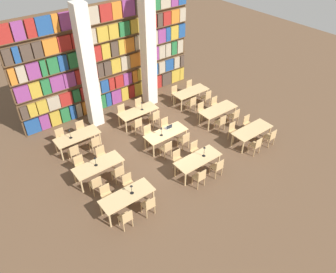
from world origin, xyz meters
TOP-DOWN VIEW (x-y plane):
  - ground_plane at (0.00, 0.00)m, footprint 40.00×40.00m
  - bookshelf_bank at (0.01, 4.73)m, footprint 10.01×0.35m
  - pillar_left at (-1.69, 3.65)m, footprint 0.61×0.61m
  - pillar_center at (1.69, 3.65)m, footprint 0.61×0.61m
  - reading_table_0 at (-3.41, -2.21)m, footprint 2.04×0.82m
  - chair_0 at (-3.89, -2.91)m, footprint 0.42×0.40m
  - chair_1 at (-3.89, -1.52)m, footprint 0.42×0.40m
  - chair_2 at (-2.92, -2.91)m, footprint 0.42×0.40m
  - chair_3 at (-2.92, -1.52)m, footprint 0.42×0.40m
  - desk_lamp_0 at (-3.21, -2.24)m, footprint 0.14×0.14m
  - reading_table_1 at (0.01, -2.26)m, footprint 2.04×0.82m
  - chair_4 at (-0.48, -2.95)m, footprint 0.42×0.40m
  - chair_5 at (-0.48, -1.57)m, footprint 0.42×0.40m
  - chair_6 at (0.50, -2.95)m, footprint 0.42×0.40m
  - chair_7 at (0.50, -1.57)m, footprint 0.42×0.40m
  - desk_lamp_1 at (0.32, -2.29)m, footprint 0.14×0.14m
  - reading_table_2 at (3.39, -2.26)m, footprint 2.04×0.82m
  - chair_8 at (2.89, -2.96)m, footprint 0.42×0.40m
  - chair_9 at (2.89, -1.57)m, footprint 0.42×0.40m
  - chair_10 at (3.90, -2.96)m, footprint 0.42×0.40m
  - chair_11 at (3.90, -1.57)m, footprint 0.42×0.40m
  - reading_table_3 at (-3.46, -0.07)m, footprint 2.04×0.82m
  - chair_12 at (-3.96, -0.76)m, footprint 0.42×0.40m
  - chair_13 at (-3.96, 0.62)m, footprint 0.42×0.40m
  - chair_14 at (-2.95, -0.76)m, footprint 0.42×0.40m
  - chair_15 at (-2.95, 0.62)m, footprint 0.42×0.40m
  - desk_lamp_2 at (-3.55, -0.07)m, footprint 0.14×0.14m
  - reading_table_4 at (0.04, -0.01)m, footprint 2.04×0.82m
  - chair_16 at (-0.45, -0.70)m, footprint 0.42×0.40m
  - chair_17 at (-0.45, 0.68)m, footprint 0.42×0.40m
  - chair_18 at (0.57, -0.70)m, footprint 0.42×0.40m
  - chair_19 at (0.57, 0.68)m, footprint 0.42×0.40m
  - desk_lamp_3 at (-0.24, -0.05)m, footprint 0.14×0.14m
  - laptop at (0.36, 0.21)m, footprint 0.32×0.22m
  - reading_table_5 at (3.38, -0.02)m, footprint 2.04×0.82m
  - chair_20 at (2.91, -0.71)m, footprint 0.42×0.40m
  - chair_21 at (2.91, 0.67)m, footprint 0.42×0.40m
  - chair_22 at (3.87, -0.71)m, footprint 0.42×0.40m
  - chair_23 at (3.87, 0.67)m, footprint 0.42×0.40m
  - reading_table_6 at (-3.31, 2.24)m, footprint 2.04×0.82m
  - chair_24 at (-3.83, 1.55)m, footprint 0.42×0.40m
  - chair_25 at (-3.83, 2.94)m, footprint 0.42×0.40m
  - chair_26 at (-2.80, 1.55)m, footprint 0.42×0.40m
  - chair_27 at (-2.80, 2.94)m, footprint 0.42×0.40m
  - desk_lamp_4 at (-3.60, 2.26)m, footprint 0.14×0.14m
  - reading_table_7 at (0.04, 2.32)m, footprint 2.04×0.82m
  - chair_28 at (-0.48, 1.63)m, footprint 0.42×0.40m
  - chair_29 at (-0.48, 3.01)m, footprint 0.42×0.40m
  - chair_30 at (0.58, 1.63)m, footprint 0.42×0.40m
  - chair_31 at (0.58, 3.01)m, footprint 0.42×0.40m
  - desk_lamp_5 at (0.26, 2.29)m, footprint 0.14×0.14m
  - reading_table_8 at (3.47, 2.22)m, footprint 2.04×0.82m
  - chair_32 at (2.93, 1.52)m, footprint 0.42×0.40m
  - chair_33 at (2.93, 2.91)m, footprint 0.42×0.40m
  - chair_34 at (4.02, 1.52)m, footprint 0.42×0.40m
  - chair_35 at (4.02, 2.91)m, footprint 0.42×0.40m

SIDE VIEW (x-z plane):
  - ground_plane at x=0.00m, z-range 0.00..0.00m
  - chair_0 at x=-3.89m, z-range 0.04..0.93m
  - chair_1 at x=-3.89m, z-range 0.04..0.93m
  - chair_2 at x=-2.92m, z-range 0.04..0.93m
  - chair_3 at x=-2.92m, z-range 0.04..0.93m
  - chair_4 at x=-0.48m, z-range 0.04..0.93m
  - chair_5 at x=-0.48m, z-range 0.04..0.93m
  - chair_6 at x=0.50m, z-range 0.04..0.93m
  - chair_7 at x=0.50m, z-range 0.04..0.93m
  - chair_8 at x=2.89m, z-range 0.04..0.93m
  - chair_9 at x=2.89m, z-range 0.04..0.93m
  - chair_10 at x=3.90m, z-range 0.04..0.93m
  - chair_11 at x=3.90m, z-range 0.04..0.93m
  - chair_12 at x=-3.96m, z-range 0.04..0.93m
  - chair_13 at x=-3.96m, z-range 0.04..0.93m
  - chair_14 at x=-2.95m, z-range 0.04..0.93m
  - chair_15 at x=-2.95m, z-range 0.04..0.93m
  - chair_16 at x=-0.45m, z-range 0.04..0.93m
  - chair_17 at x=-0.45m, z-range 0.04..0.93m
  - chair_18 at x=0.57m, z-range 0.04..0.93m
  - chair_19 at x=0.57m, z-range 0.04..0.93m
  - chair_20 at x=2.91m, z-range 0.04..0.93m
  - chair_21 at x=2.91m, z-range 0.04..0.93m
  - chair_22 at x=3.87m, z-range 0.04..0.93m
  - chair_23 at x=3.87m, z-range 0.04..0.93m
  - chair_24 at x=-3.83m, z-range 0.04..0.93m
  - chair_25 at x=-3.83m, z-range 0.04..0.93m
  - chair_26 at x=-2.80m, z-range 0.04..0.93m
  - chair_27 at x=-2.80m, z-range 0.04..0.93m
  - chair_28 at x=-0.48m, z-range 0.04..0.93m
  - chair_29 at x=-0.48m, z-range 0.04..0.93m
  - chair_30 at x=0.58m, z-range 0.04..0.93m
  - chair_31 at x=0.58m, z-range 0.04..0.93m
  - chair_32 at x=2.93m, z-range 0.04..0.93m
  - chair_33 at x=2.93m, z-range 0.04..0.93m
  - chair_34 at x=4.02m, z-range 0.04..0.93m
  - chair_35 at x=4.02m, z-range 0.04..0.93m
  - reading_table_0 at x=-3.41m, z-range 0.29..1.02m
  - reading_table_1 at x=0.01m, z-range 0.29..1.02m
  - reading_table_2 at x=3.39m, z-range 0.29..1.02m
  - reading_table_3 at x=-3.46m, z-range 0.29..1.02m
  - reading_table_4 at x=0.04m, z-range 0.29..1.02m
  - reading_table_5 at x=3.38m, z-range 0.29..1.02m
  - reading_table_6 at x=-3.31m, z-range 0.29..1.02m
  - reading_table_7 at x=0.04m, z-range 0.29..1.02m
  - reading_table_8 at x=3.47m, z-range 0.29..1.02m
  - laptop at x=0.36m, z-range 0.67..0.88m
  - desk_lamp_0 at x=-3.21m, z-range 0.81..1.23m
  - desk_lamp_3 at x=-0.24m, z-range 0.81..1.24m
  - desk_lamp_2 at x=-3.55m, z-range 0.81..1.24m
  - desk_lamp_5 at x=0.26m, z-range 0.81..1.26m
  - desk_lamp_4 at x=-3.60m, z-range 0.82..1.30m
  - desk_lamp_1 at x=0.32m, z-range 0.82..1.32m
  - bookshelf_bank at x=0.01m, z-range -0.05..5.45m
  - pillar_left at x=-1.69m, z-range 0.00..6.00m
  - pillar_center at x=1.69m, z-range 0.00..6.00m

